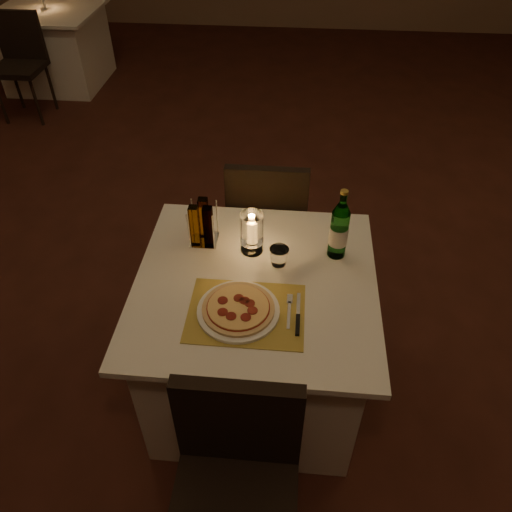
# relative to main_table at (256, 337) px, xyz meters

# --- Properties ---
(floor) EXTENTS (8.00, 10.00, 0.02)m
(floor) POSITION_rel_main_table_xyz_m (0.13, 0.68, -0.38)
(floor) COLOR #401B14
(floor) RESTS_ON ground
(main_table) EXTENTS (1.00, 1.00, 0.74)m
(main_table) POSITION_rel_main_table_xyz_m (0.00, 0.00, 0.00)
(main_table) COLOR silver
(main_table) RESTS_ON ground
(chair_near) EXTENTS (0.42, 0.42, 0.90)m
(chair_near) POSITION_rel_main_table_xyz_m (-0.00, -0.71, 0.18)
(chair_near) COLOR black
(chair_near) RESTS_ON ground
(chair_far) EXTENTS (0.42, 0.42, 0.90)m
(chair_far) POSITION_rel_main_table_xyz_m (-0.00, 0.71, 0.18)
(chair_far) COLOR black
(chair_far) RESTS_ON ground
(placemat) EXTENTS (0.45, 0.34, 0.00)m
(placemat) POSITION_rel_main_table_xyz_m (-0.02, -0.18, 0.37)
(placemat) COLOR #AC943C
(placemat) RESTS_ON main_table
(plate) EXTENTS (0.32, 0.32, 0.01)m
(plate) POSITION_rel_main_table_xyz_m (-0.05, -0.18, 0.38)
(plate) COLOR white
(plate) RESTS_ON placemat
(pizza) EXTENTS (0.28, 0.28, 0.02)m
(pizza) POSITION_rel_main_table_xyz_m (-0.05, -0.18, 0.39)
(pizza) COLOR #D8B77F
(pizza) RESTS_ON plate
(fork) EXTENTS (0.02, 0.18, 0.00)m
(fork) POSITION_rel_main_table_xyz_m (0.14, -0.15, 0.37)
(fork) COLOR silver
(fork) RESTS_ON placemat
(knife) EXTENTS (0.02, 0.22, 0.01)m
(knife) POSITION_rel_main_table_xyz_m (0.18, -0.21, 0.37)
(knife) COLOR black
(knife) RESTS_ON placemat
(tumbler) EXTENTS (0.08, 0.08, 0.08)m
(tumbler) POSITION_rel_main_table_xyz_m (0.09, 0.11, 0.41)
(tumbler) COLOR white
(tumbler) RESTS_ON main_table
(water_bottle) EXTENTS (0.08, 0.08, 0.33)m
(water_bottle) POSITION_rel_main_table_xyz_m (0.33, 0.20, 0.50)
(water_bottle) COLOR #5CA95B
(water_bottle) RESTS_ON main_table
(hurricane_candle) EXTENTS (0.10, 0.10, 0.19)m
(hurricane_candle) POSITION_rel_main_table_xyz_m (-0.03, 0.19, 0.48)
(hurricane_candle) COLOR white
(hurricane_candle) RESTS_ON main_table
(cruet_caddy) EXTENTS (0.12, 0.12, 0.21)m
(cruet_caddy) POSITION_rel_main_table_xyz_m (-0.25, 0.23, 0.46)
(cruet_caddy) COLOR white
(cruet_caddy) RESTS_ON main_table
(neighbor_table_left) EXTENTS (1.00, 1.00, 0.74)m
(neighbor_table_left) POSITION_rel_main_table_xyz_m (-2.41, 3.61, 0.00)
(neighbor_table_left) COLOR silver
(neighbor_table_left) RESTS_ON ground
(neighbor_chair_la) EXTENTS (0.42, 0.42, 0.90)m
(neighbor_chair_la) POSITION_rel_main_table_xyz_m (-2.41, 2.90, 0.18)
(neighbor_chair_la) COLOR black
(neighbor_chair_la) RESTS_ON ground
(neighbor_chair_lb) EXTENTS (0.42, 0.42, 0.90)m
(neighbor_chair_lb) POSITION_rel_main_table_xyz_m (-2.41, 4.32, 0.18)
(neighbor_chair_lb) COLOR black
(neighbor_chair_lb) RESTS_ON ground
(neighbor_candle_left) EXTENTS (0.03, 0.03, 0.11)m
(neighbor_candle_left) POSITION_rel_main_table_xyz_m (-2.41, 3.61, 0.41)
(neighbor_candle_left) COLOR white
(neighbor_candle_left) RESTS_ON neighbor_table_left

